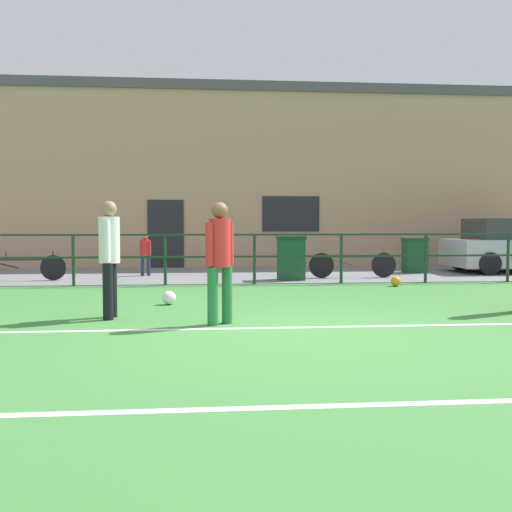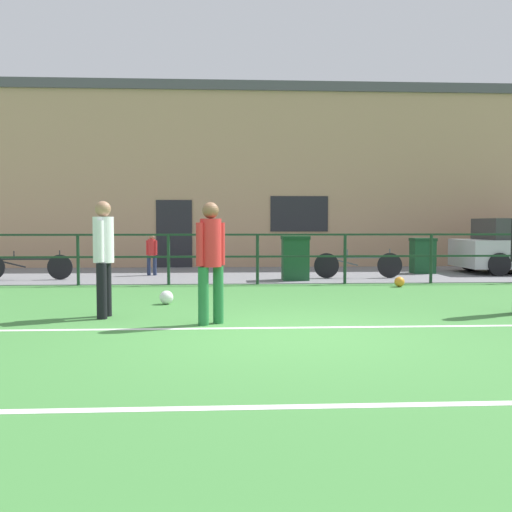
{
  "view_description": "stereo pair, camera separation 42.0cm",
  "coord_description": "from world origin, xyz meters",
  "px_view_note": "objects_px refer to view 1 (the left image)",
  "views": [
    {
      "loc": [
        -1.17,
        -7.09,
        1.38
      ],
      "look_at": [
        -0.13,
        4.16,
        0.75
      ],
      "focal_mm": 40.91,
      "sensor_mm": 36.0,
      "label": 1
    },
    {
      "loc": [
        -0.75,
        -7.12,
        1.38
      ],
      "look_at": [
        -0.13,
        4.16,
        0.75
      ],
      "focal_mm": 40.91,
      "sensor_mm": 36.0,
      "label": 2
    }
  ],
  "objects_px": {
    "player_striker": "(109,252)",
    "bicycle_parked_1": "(18,267)",
    "spectator_child": "(145,252)",
    "trash_bin_0": "(291,258)",
    "soccer_ball_match": "(169,298)",
    "soccer_ball_spare": "(396,281)",
    "trash_bin_1": "(415,255)",
    "player_winger": "(220,255)",
    "bicycle_parked_0": "(353,265)"
  },
  "relations": [
    {
      "from": "bicycle_parked_0",
      "to": "spectator_child",
      "type": "bearing_deg",
      "value": 168.77
    },
    {
      "from": "soccer_ball_match",
      "to": "bicycle_parked_0",
      "type": "relative_size",
      "value": 0.11
    },
    {
      "from": "bicycle_parked_0",
      "to": "player_winger",
      "type": "bearing_deg",
      "value": -118.87
    },
    {
      "from": "player_winger",
      "to": "bicycle_parked_0",
      "type": "xyz_separation_m",
      "value": [
        3.52,
        6.38,
        -0.6
      ]
    },
    {
      "from": "player_striker",
      "to": "soccer_ball_spare",
      "type": "relative_size",
      "value": 7.72
    },
    {
      "from": "trash_bin_1",
      "to": "player_striker",
      "type": "bearing_deg",
      "value": -135.65
    },
    {
      "from": "trash_bin_0",
      "to": "trash_bin_1",
      "type": "xyz_separation_m",
      "value": [
        3.71,
        1.7,
        -0.05
      ]
    },
    {
      "from": "trash_bin_1",
      "to": "bicycle_parked_1",
      "type": "bearing_deg",
      "value": -172.77
    },
    {
      "from": "player_striker",
      "to": "trash_bin_1",
      "type": "bearing_deg",
      "value": 138.36
    },
    {
      "from": "player_striker",
      "to": "bicycle_parked_1",
      "type": "xyz_separation_m",
      "value": [
        -3.03,
        5.72,
        -0.63
      ]
    },
    {
      "from": "player_winger",
      "to": "soccer_ball_match",
      "type": "bearing_deg",
      "value": 75.4
    },
    {
      "from": "bicycle_parked_0",
      "to": "bicycle_parked_1",
      "type": "bearing_deg",
      "value": 180.0
    },
    {
      "from": "soccer_ball_match",
      "to": "spectator_child",
      "type": "height_order",
      "value": "spectator_child"
    },
    {
      "from": "player_striker",
      "to": "trash_bin_0",
      "type": "relative_size",
      "value": 1.61
    },
    {
      "from": "soccer_ball_match",
      "to": "spectator_child",
      "type": "xyz_separation_m",
      "value": [
        -0.91,
        5.4,
        0.53
      ]
    },
    {
      "from": "player_striker",
      "to": "bicycle_parked_1",
      "type": "distance_m",
      "value": 6.51
    },
    {
      "from": "soccer_ball_spare",
      "to": "trash_bin_1",
      "type": "height_order",
      "value": "trash_bin_1"
    },
    {
      "from": "soccer_ball_match",
      "to": "spectator_child",
      "type": "bearing_deg",
      "value": 99.57
    },
    {
      "from": "soccer_ball_match",
      "to": "player_striker",
      "type": "bearing_deg",
      "value": -119.44
    },
    {
      "from": "player_striker",
      "to": "soccer_ball_spare",
      "type": "xyz_separation_m",
      "value": [
        5.57,
        3.84,
        -0.86
      ]
    },
    {
      "from": "soccer_ball_spare",
      "to": "trash_bin_0",
      "type": "xyz_separation_m",
      "value": [
        -2.1,
        1.48,
        0.44
      ]
    },
    {
      "from": "bicycle_parked_1",
      "to": "trash_bin_0",
      "type": "xyz_separation_m",
      "value": [
        6.5,
        -0.41,
        0.22
      ]
    },
    {
      "from": "player_winger",
      "to": "soccer_ball_spare",
      "type": "distance_m",
      "value": 6.07
    },
    {
      "from": "player_striker",
      "to": "bicycle_parked_1",
      "type": "bearing_deg",
      "value": -148.08
    },
    {
      "from": "spectator_child",
      "to": "bicycle_parked_0",
      "type": "height_order",
      "value": "spectator_child"
    },
    {
      "from": "player_winger",
      "to": "trash_bin_0",
      "type": "height_order",
      "value": "player_winger"
    },
    {
      "from": "soccer_ball_spare",
      "to": "trash_bin_1",
      "type": "distance_m",
      "value": 3.58
    },
    {
      "from": "soccer_ball_spare",
      "to": "spectator_child",
      "type": "relative_size",
      "value": 0.2
    },
    {
      "from": "soccer_ball_match",
      "to": "bicycle_parked_1",
      "type": "distance_m",
      "value": 5.79
    },
    {
      "from": "player_striker",
      "to": "soccer_ball_spare",
      "type": "bearing_deg",
      "value": 128.58
    },
    {
      "from": "soccer_ball_match",
      "to": "bicycle_parked_1",
      "type": "height_order",
      "value": "bicycle_parked_1"
    },
    {
      "from": "player_winger",
      "to": "spectator_child",
      "type": "distance_m",
      "value": 7.62
    },
    {
      "from": "soccer_ball_spare",
      "to": "trash_bin_1",
      "type": "relative_size",
      "value": 0.23
    },
    {
      "from": "player_striker",
      "to": "player_winger",
      "type": "distance_m",
      "value": 1.71
    },
    {
      "from": "player_striker",
      "to": "bicycle_parked_0",
      "type": "height_order",
      "value": "player_striker"
    },
    {
      "from": "soccer_ball_spare",
      "to": "trash_bin_1",
      "type": "bearing_deg",
      "value": 63.15
    },
    {
      "from": "trash_bin_0",
      "to": "bicycle_parked_1",
      "type": "bearing_deg",
      "value": 176.41
    },
    {
      "from": "soccer_ball_match",
      "to": "trash_bin_1",
      "type": "distance_m",
      "value": 8.55
    },
    {
      "from": "player_striker",
      "to": "trash_bin_0",
      "type": "height_order",
      "value": "player_striker"
    },
    {
      "from": "player_striker",
      "to": "soccer_ball_match",
      "type": "relative_size",
      "value": 7.28
    },
    {
      "from": "soccer_ball_match",
      "to": "bicycle_parked_1",
      "type": "bearing_deg",
      "value": 131.11
    },
    {
      "from": "player_striker",
      "to": "spectator_child",
      "type": "height_order",
      "value": "player_striker"
    },
    {
      "from": "soccer_ball_spare",
      "to": "soccer_ball_match",
      "type": "bearing_deg",
      "value": -152.73
    },
    {
      "from": "bicycle_parked_1",
      "to": "trash_bin_1",
      "type": "bearing_deg",
      "value": 7.23
    },
    {
      "from": "bicycle_parked_1",
      "to": "trash_bin_0",
      "type": "relative_size",
      "value": 2.09
    },
    {
      "from": "soccer_ball_match",
      "to": "soccer_ball_spare",
      "type": "relative_size",
      "value": 1.06
    },
    {
      "from": "soccer_ball_match",
      "to": "bicycle_parked_0",
      "type": "height_order",
      "value": "bicycle_parked_0"
    },
    {
      "from": "spectator_child",
      "to": "trash_bin_1",
      "type": "height_order",
      "value": "spectator_child"
    },
    {
      "from": "player_winger",
      "to": "spectator_child",
      "type": "relative_size",
      "value": 1.52
    },
    {
      "from": "player_winger",
      "to": "bicycle_parked_0",
      "type": "distance_m",
      "value": 7.31
    }
  ]
}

